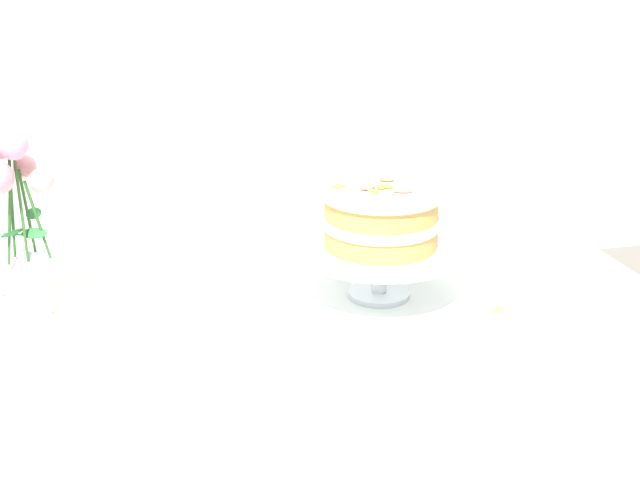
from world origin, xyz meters
TOP-DOWN VIEW (x-y plane):
  - dining_table at (0.00, -0.03)m, footprint 1.40×1.00m
  - linen_napkin at (0.18, 0.00)m, footprint 0.37×0.37m
  - cake_stand at (0.18, 0.00)m, footprint 0.29×0.29m
  - layer_cake at (0.18, 0.00)m, footprint 0.21×0.21m
  - flower_vase at (-0.42, 0.08)m, footprint 0.11×0.10m
  - teacup at (-0.26, -0.32)m, footprint 0.12×0.12m
  - loose_petal_1 at (0.21, 0.29)m, footprint 0.04×0.04m
  - loose_petal_3 at (0.36, -0.10)m, footprint 0.04×0.05m

SIDE VIEW (x-z plane):
  - dining_table at x=0.00m, z-range 0.28..1.02m
  - linen_napkin at x=0.18m, z-range 0.74..0.74m
  - loose_petal_1 at x=0.21m, z-range 0.74..0.75m
  - loose_petal_3 at x=0.36m, z-range 0.74..0.75m
  - teacup at x=-0.26m, z-range 0.73..0.79m
  - cake_stand at x=0.18m, z-range 0.77..0.87m
  - layer_cake at x=0.18m, z-range 0.84..0.95m
  - flower_vase at x=-0.42m, z-range 0.73..1.06m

